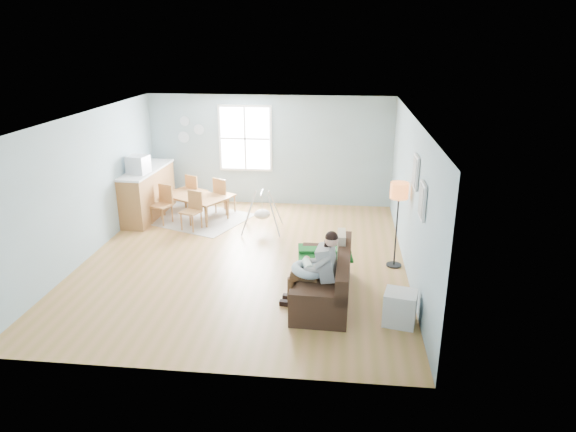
# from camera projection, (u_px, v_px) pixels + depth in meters

# --- Properties ---
(room) EXTENTS (8.40, 9.40, 3.90)m
(room) POSITION_uv_depth(u_px,v_px,m) (241.00, 133.00, 8.98)
(room) COLOR olive
(window) EXTENTS (1.32, 0.08, 1.62)m
(window) POSITION_uv_depth(u_px,v_px,m) (245.00, 138.00, 12.55)
(window) COLOR white
(window) RESTS_ON room
(pictures) EXTENTS (0.05, 1.34, 0.74)m
(pictures) POSITION_uv_depth(u_px,v_px,m) (419.00, 186.00, 7.89)
(pictures) COLOR white
(pictures) RESTS_ON room
(wall_plates) EXTENTS (0.67, 0.02, 0.66)m
(wall_plates) POSITION_uv_depth(u_px,v_px,m) (189.00, 130.00, 12.64)
(wall_plates) COLOR #A5B7C7
(wall_plates) RESTS_ON room
(sofa) EXTENTS (0.91, 2.01, 0.80)m
(sofa) POSITION_uv_depth(u_px,v_px,m) (326.00, 282.00, 8.25)
(sofa) COLOR black
(sofa) RESTS_ON room
(green_throw) EXTENTS (0.98, 0.84, 0.04)m
(green_throw) POSITION_uv_depth(u_px,v_px,m) (325.00, 253.00, 8.80)
(green_throw) COLOR #16611B
(green_throw) RESTS_ON sofa
(beige_pillow) EXTENTS (0.14, 0.46, 0.46)m
(beige_pillow) POSITION_uv_depth(u_px,v_px,m) (341.00, 245.00, 8.56)
(beige_pillow) COLOR tan
(beige_pillow) RESTS_ON sofa
(father) EXTENTS (0.93, 0.47, 1.28)m
(father) POSITION_uv_depth(u_px,v_px,m) (317.00, 266.00, 7.87)
(father) COLOR gray
(father) RESTS_ON sofa
(nursing_pillow) EXTENTS (0.58, 0.56, 0.21)m
(nursing_pillow) POSITION_uv_depth(u_px,v_px,m) (308.00, 270.00, 7.91)
(nursing_pillow) COLOR silver
(nursing_pillow) RESTS_ON father
(infant) EXTENTS (0.20, 0.38, 0.14)m
(infant) POSITION_uv_depth(u_px,v_px,m) (308.00, 264.00, 7.91)
(infant) COLOR silver
(infant) RESTS_ON nursing_pillow
(toddler) EXTENTS (0.51, 0.27, 0.79)m
(toddler) POSITION_uv_depth(u_px,v_px,m) (323.00, 255.00, 8.30)
(toddler) COLOR white
(toddler) RESTS_ON sofa
(floor_lamp) EXTENTS (0.32, 0.32, 1.60)m
(floor_lamp) POSITION_uv_depth(u_px,v_px,m) (399.00, 198.00, 9.07)
(floor_lamp) COLOR black
(floor_lamp) RESTS_ON room
(storage_cube) EXTENTS (0.53, 0.49, 0.51)m
(storage_cube) POSITION_uv_depth(u_px,v_px,m) (399.00, 308.00, 7.53)
(storage_cube) COLOR silver
(storage_cube) RESTS_ON room
(rug) EXTENTS (2.80, 2.49, 0.01)m
(rug) POSITION_uv_depth(u_px,v_px,m) (195.00, 217.00, 12.00)
(rug) COLOR #A29D94
(rug) RESTS_ON room
(dining_table) EXTENTS (1.75, 1.49, 0.54)m
(dining_table) POSITION_uv_depth(u_px,v_px,m) (194.00, 207.00, 11.92)
(dining_table) COLOR brown
(dining_table) RESTS_ON rug
(chair_sw) EXTENTS (0.51, 0.51, 0.87)m
(chair_sw) POSITION_uv_depth(u_px,v_px,m) (163.00, 202.00, 11.55)
(chair_sw) COLOR #A26B38
(chair_sw) RESTS_ON rug
(chair_se) EXTENTS (0.49, 0.49, 0.84)m
(chair_se) POSITION_uv_depth(u_px,v_px,m) (193.00, 208.00, 11.19)
(chair_se) COLOR #A26B38
(chair_se) RESTS_ON rug
(chair_nw) EXTENTS (0.52, 0.52, 0.86)m
(chair_nw) POSITION_uv_depth(u_px,v_px,m) (195.00, 189.00, 12.51)
(chair_nw) COLOR #A26B38
(chair_nw) RESTS_ON rug
(chair_ne) EXTENTS (0.54, 0.54, 0.88)m
(chair_ne) POSITION_uv_depth(u_px,v_px,m) (223.00, 194.00, 12.13)
(chair_ne) COLOR #A26B38
(chair_ne) RESTS_ON rug
(counter) EXTENTS (0.69, 2.08, 1.15)m
(counter) POSITION_uv_depth(u_px,v_px,m) (148.00, 192.00, 11.93)
(counter) COLOR brown
(counter) RESTS_ON room
(monitor) EXTENTS (0.48, 0.46, 0.39)m
(monitor) POSITION_uv_depth(u_px,v_px,m) (138.00, 164.00, 11.30)
(monitor) COLOR silver
(monitor) RESTS_ON counter
(baby_swing) EXTENTS (0.89, 0.91, 0.87)m
(baby_swing) POSITION_uv_depth(u_px,v_px,m) (262.00, 213.00, 11.11)
(baby_swing) COLOR silver
(baby_swing) RESTS_ON room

